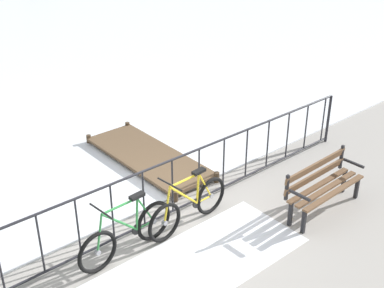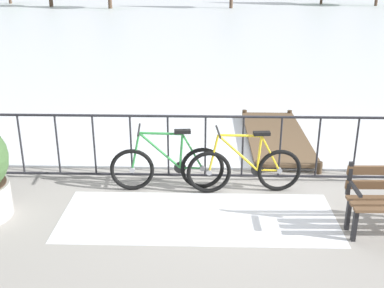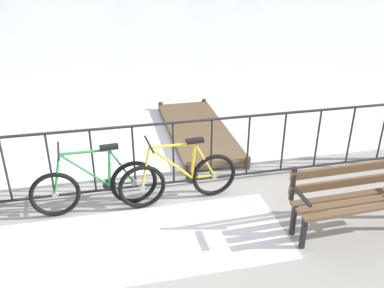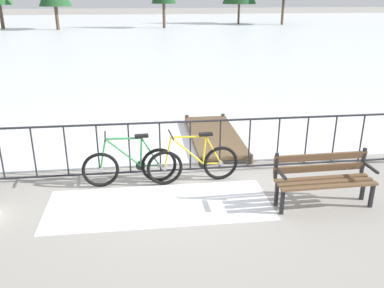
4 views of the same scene
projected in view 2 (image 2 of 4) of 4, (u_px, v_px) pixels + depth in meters
The scene contains 7 objects.
ground_plane at pixel (223, 180), 7.48m from camera, with size 160.00×160.00×0.00m, color #9E9991.
frozen_pond at pixel (210, 13), 34.04m from camera, with size 80.00×56.00×0.03m, color white.
snow_patch at pixel (198, 217), 6.36m from camera, with size 3.70×1.43×0.01m, color white.
railing_fence at pixel (224, 147), 7.28m from camera, with size 9.06×0.06×1.07m.
bicycle_near_railing at pixel (245, 169), 6.96m from camera, with size 1.71×0.52×0.97m.
bicycle_second at pixel (168, 167), 7.05m from camera, with size 1.71×0.52×0.97m.
wooden_dock at pixel (276, 136), 9.05m from camera, with size 1.10×3.02×0.20m.
Camera 2 is at (-0.30, -6.81, 3.17)m, focal length 44.18 mm.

